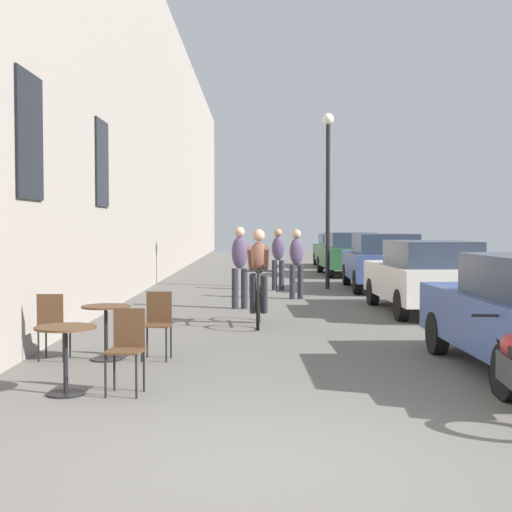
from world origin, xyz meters
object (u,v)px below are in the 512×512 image
object	(u,v)px
cafe_table_mid	(108,321)
parked_car_second	(428,275)
cafe_chair_mid_toward_street	(160,320)
pedestrian_far	(280,256)
cafe_table_near	(68,345)
parked_car_fifth	(339,249)
street_lamp	(330,178)
cafe_chair_near_toward_street	(129,344)
pedestrian_mid	(299,260)
pedestrian_near	(242,263)
cyclist_on_bicycle	(261,279)
parked_car_fourth	(350,253)
parked_car_third	(385,261)
cafe_chair_mid_toward_wall	(55,322)

from	to	relation	value
cafe_table_mid	parked_car_second	bearing A→B (deg)	43.73
cafe_chair_mid_toward_street	pedestrian_far	distance (m)	10.43
cafe_table_near	cafe_table_mid	bearing A→B (deg)	89.53
cafe_table_mid	parked_car_fifth	xyz separation A→B (m)	(5.45, 21.82, 0.23)
street_lamp	pedestrian_far	bearing A→B (deg)	-161.81
cafe_chair_near_toward_street	street_lamp	distance (m)	13.37
pedestrian_far	pedestrian_mid	bearing A→B (deg)	-80.86
cafe_table_near	pedestrian_mid	xyz separation A→B (m)	(2.97, 9.95, 0.43)
pedestrian_mid	pedestrian_near	bearing A→B (deg)	-122.89
cyclist_on_bicycle	parked_car_fourth	xyz separation A→B (m)	(3.24, 12.93, -0.01)
cafe_chair_near_toward_street	pedestrian_mid	world-z (taller)	pedestrian_mid
cafe_chair_mid_toward_street	pedestrian_mid	distance (m)	8.24
cafe_chair_mid_toward_street	parked_car_third	size ratio (longest dim) A/B	0.20
cafe_chair_near_toward_street	cafe_table_mid	distance (m)	1.99
parked_car_third	parked_car_fourth	distance (m)	5.87
cafe_table_mid	pedestrian_near	xyz separation A→B (m)	(1.63, 5.93, 0.47)
cyclist_on_bicycle	street_lamp	distance (m)	7.94
parked_car_fourth	parked_car_fifth	world-z (taller)	parked_car_fourth
cafe_table_mid	parked_car_third	size ratio (longest dim) A/B	0.16
cafe_chair_mid_toward_wall	parked_car_second	world-z (taller)	parked_car_second
pedestrian_near	parked_car_third	bearing A→B (deg)	50.00
cyclist_on_bicycle	parked_car_second	bearing A→B (deg)	27.23
cafe_chair_mid_toward_wall	pedestrian_near	size ratio (longest dim) A/B	0.51
cyclist_on_bicycle	pedestrian_near	xyz separation A→B (m)	(-0.40, 2.49, 0.18)
pedestrian_mid	pedestrian_far	distance (m)	2.37
cafe_chair_near_toward_street	parked_car_third	world-z (taller)	parked_car_third
cyclist_on_bicycle	parked_car_second	xyz separation A→B (m)	(3.40, 1.75, -0.05)
pedestrian_mid	cafe_table_mid	bearing A→B (deg)	-110.32
cafe_chair_mid_toward_wall	street_lamp	world-z (taller)	street_lamp
pedestrian_mid	parked_car_second	size ratio (longest dim) A/B	0.40
street_lamp	parked_car_fifth	xyz separation A→B (m)	(1.46, 11.04, -2.36)
street_lamp	parked_car_fourth	xyz separation A→B (m)	(1.28, 5.58, -2.31)
cafe_table_near	street_lamp	size ratio (longest dim) A/B	0.15
cafe_chair_mid_toward_wall	pedestrian_far	xyz separation A→B (m)	(3.26, 10.40, 0.44)
street_lamp	parked_car_second	size ratio (longest dim) A/B	1.17
cafe_table_near	cyclist_on_bicycle	size ratio (longest dim) A/B	0.41
pedestrian_mid	cafe_chair_mid_toward_wall	bearing A→B (deg)	-114.30
pedestrian_near	parked_car_fifth	distance (m)	16.35
cafe_table_mid	parked_car_fourth	xyz separation A→B (m)	(5.26, 16.37, 0.28)
pedestrian_far	parked_car_third	bearing A→B (deg)	3.57
cafe_chair_near_toward_street	pedestrian_far	distance (m)	12.38
cyclist_on_bicycle	parked_car_second	world-z (taller)	cyclist_on_bicycle
cyclist_on_bicycle	cafe_chair_mid_toward_wall	bearing A→B (deg)	-127.60
pedestrian_mid	parked_car_third	size ratio (longest dim) A/B	0.38
cafe_chair_mid_toward_street	street_lamp	distance (m)	11.51
cafe_table_near	cyclist_on_bicycle	distance (m)	5.78
pedestrian_mid	parked_car_third	xyz separation A→B (m)	(2.51, 2.52, -0.14)
pedestrian_mid	pedestrian_far	world-z (taller)	pedestrian_far
pedestrian_near	pedestrian_mid	size ratio (longest dim) A/B	1.04
pedestrian_far	street_lamp	distance (m)	2.61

